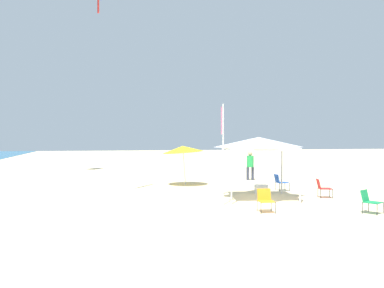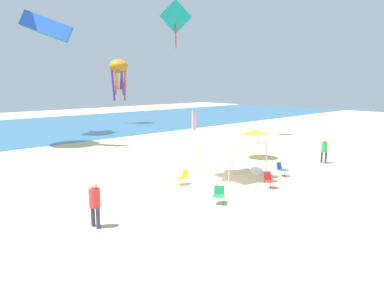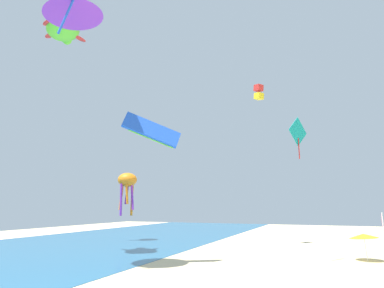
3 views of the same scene
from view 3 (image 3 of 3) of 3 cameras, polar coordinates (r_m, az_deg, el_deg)
ocean_strip at (r=35.19m, az=-28.56°, el=-16.92°), size 120.00×27.14×0.02m
beach_umbrella at (r=30.61m, az=28.35°, el=-14.28°), size 2.22×2.24×2.24m
banner_flag at (r=23.90m, az=31.21°, el=-14.27°), size 0.36×0.06×3.99m
kite_octopus_orange at (r=42.87m, az=-11.52°, el=-6.70°), size 2.49×2.49×5.52m
kite_diamond_teal at (r=27.20m, az=18.44°, el=1.86°), size 2.10×1.25×3.44m
kite_parafoil_blue at (r=25.31m, az=-7.25°, el=2.40°), size 3.22×3.86×2.85m
kite_box_red at (r=39.31m, az=11.86°, el=9.08°), size 1.21×1.24×1.88m
kite_turtle_lime at (r=34.40m, az=-22.05°, el=18.35°), size 4.93×4.90×1.91m
kite_delta_purple at (r=27.32m, az=-20.48°, el=21.53°), size 5.98×6.00×3.62m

